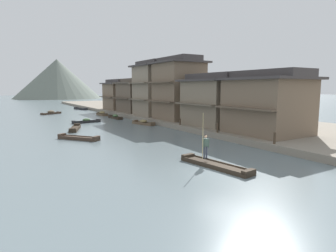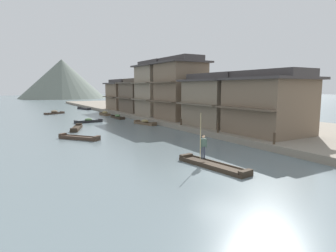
# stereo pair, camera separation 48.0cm
# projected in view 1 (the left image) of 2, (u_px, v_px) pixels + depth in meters

# --- Properties ---
(ground_plane) EXTENTS (400.00, 400.00, 0.00)m
(ground_plane) POSITION_uv_depth(u_px,v_px,m) (218.00, 172.00, 17.53)
(ground_plane) COLOR slate
(riverbank_right) EXTENTS (18.00, 110.00, 0.58)m
(riverbank_right) POSITION_uv_depth(u_px,v_px,m) (177.00, 115.00, 51.33)
(riverbank_right) COLOR gray
(riverbank_right) RESTS_ON ground
(boat_foreground_poled) EXTENTS (1.82, 5.53, 0.39)m
(boat_foreground_poled) POSITION_uv_depth(u_px,v_px,m) (215.00, 165.00, 18.55)
(boat_foreground_poled) COLOR #33281E
(boat_foreground_poled) RESTS_ON ground
(boatman_person) EXTENTS (0.57, 0.26, 3.04)m
(boatman_person) POSITION_uv_depth(u_px,v_px,m) (205.00, 144.00, 19.03)
(boatman_person) COLOR black
(boatman_person) RESTS_ON boat_foreground_poled
(boat_moored_nearest) EXTENTS (4.14, 1.36, 0.65)m
(boat_moored_nearest) POSITION_uv_depth(u_px,v_px,m) (86.00, 121.00, 41.91)
(boat_moored_nearest) COLOR #232326
(boat_moored_nearest) RESTS_ON ground
(boat_moored_second) EXTENTS (1.11, 3.68, 0.77)m
(boat_moored_second) POSITION_uv_depth(u_px,v_px,m) (102.00, 114.00, 53.08)
(boat_moored_second) COLOR brown
(boat_moored_second) RESTS_ON ground
(boat_moored_third) EXTENTS (4.01, 3.00, 0.74)m
(boat_moored_third) POSITION_uv_depth(u_px,v_px,m) (51.00, 113.00, 55.50)
(boat_moored_third) COLOR #423328
(boat_moored_third) RESTS_ON ground
(boat_moored_far) EXTENTS (2.45, 4.75, 0.49)m
(boat_moored_far) POSITION_uv_depth(u_px,v_px,m) (75.00, 129.00, 34.89)
(boat_moored_far) COLOR #33281E
(boat_moored_far) RESTS_ON ground
(boat_midriver_drifting) EXTENTS (3.41, 4.10, 0.47)m
(boat_midriver_drifting) POSITION_uv_depth(u_px,v_px,m) (79.00, 138.00, 28.39)
(boat_midriver_drifting) COLOR #423328
(boat_midriver_drifting) RESTS_ON ground
(boat_midriver_upstream) EXTENTS (1.78, 4.11, 0.70)m
(boat_midriver_upstream) POSITION_uv_depth(u_px,v_px,m) (143.00, 123.00, 39.86)
(boat_midriver_upstream) COLOR brown
(boat_midriver_upstream) RESTS_ON ground
(boat_upstream_distant) EXTENTS (1.00, 4.21, 0.70)m
(boat_upstream_distant) POSITION_uv_depth(u_px,v_px,m) (115.00, 117.00, 47.61)
(boat_upstream_distant) COLOR #33281E
(boat_upstream_distant) RESTS_ON ground
(boat_crossing_west) EXTENTS (2.08, 5.08, 0.49)m
(boat_crossing_west) POSITION_uv_depth(u_px,v_px,m) (81.00, 109.00, 67.13)
(boat_crossing_west) COLOR #232326
(boat_crossing_west) RESTS_ON ground
(house_waterfront_nearest) EXTENTS (7.06, 7.87, 6.14)m
(house_waterfront_nearest) POSITION_uv_depth(u_px,v_px,m) (267.00, 103.00, 28.18)
(house_waterfront_nearest) COLOR #75604C
(house_waterfront_nearest) RESTS_ON riverbank_right
(house_waterfront_second) EXTENTS (6.17, 7.75, 6.14)m
(house_waterfront_second) POSITION_uv_depth(u_px,v_px,m) (213.00, 100.00, 34.38)
(house_waterfront_second) COLOR #7F705B
(house_waterfront_second) RESTS_ON riverbank_right
(house_waterfront_tall) EXTENTS (6.52, 7.13, 8.74)m
(house_waterfront_tall) POSITION_uv_depth(u_px,v_px,m) (178.00, 89.00, 41.00)
(house_waterfront_tall) COLOR #75604C
(house_waterfront_tall) RESTS_ON riverbank_right
(house_waterfront_narrow) EXTENTS (5.44, 6.80, 8.74)m
(house_waterfront_narrow) POSITION_uv_depth(u_px,v_px,m) (152.00, 89.00, 46.80)
(house_waterfront_narrow) COLOR gray
(house_waterfront_narrow) RESTS_ON riverbank_right
(house_waterfront_far) EXTENTS (7.03, 7.83, 6.14)m
(house_waterfront_far) POSITION_uv_depth(u_px,v_px,m) (137.00, 96.00, 53.41)
(house_waterfront_far) COLOR brown
(house_waterfront_far) RESTS_ON riverbank_right
(house_waterfront_end) EXTENTS (5.62, 7.40, 6.14)m
(house_waterfront_end) POSITION_uv_depth(u_px,v_px,m) (118.00, 95.00, 59.86)
(house_waterfront_end) COLOR #75604C
(house_waterfront_end) RESTS_ON riverbank_right
(mooring_post_dock_near) EXTENTS (0.20, 0.20, 0.93)m
(mooring_post_dock_near) POSITION_uv_depth(u_px,v_px,m) (275.00, 138.00, 23.19)
(mooring_post_dock_near) COLOR #473828
(mooring_post_dock_near) RESTS_ON riverbank_right
(mooring_post_dock_mid) EXTENTS (0.20, 0.20, 0.94)m
(mooring_post_dock_mid) POSITION_uv_depth(u_px,v_px,m) (217.00, 128.00, 29.09)
(mooring_post_dock_mid) COLOR #473828
(mooring_post_dock_mid) RESTS_ON riverbank_right
(mooring_post_dock_far) EXTENTS (0.20, 0.20, 0.77)m
(mooring_post_dock_far) POSITION_uv_depth(u_px,v_px,m) (180.00, 122.00, 34.90)
(mooring_post_dock_far) COLOR #473828
(mooring_post_dock_far) RESTS_ON riverbank_right
(hill_far_west) EXTENTS (39.52, 39.52, 18.23)m
(hill_far_west) POSITION_uv_depth(u_px,v_px,m) (57.00, 79.00, 136.29)
(hill_far_west) COLOR slate
(hill_far_west) RESTS_ON ground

